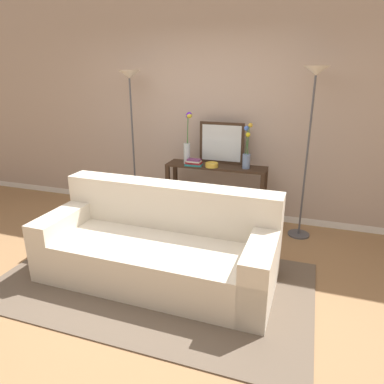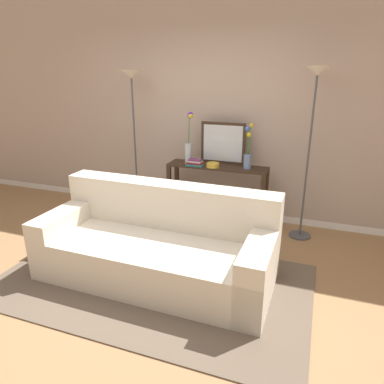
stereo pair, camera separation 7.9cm
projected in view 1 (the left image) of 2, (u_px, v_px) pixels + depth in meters
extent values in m
cube|color=#9E754C|center=(141.00, 290.00, 3.34)|extent=(16.00, 16.00, 0.02)
cube|color=white|center=(205.00, 207.00, 5.20)|extent=(12.00, 0.15, 0.09)
cube|color=#B29E8E|center=(207.00, 105.00, 4.72)|extent=(12.00, 0.14, 2.83)
cube|color=brown|center=(153.00, 283.00, 3.42)|extent=(2.98, 1.71, 0.01)
cube|color=beige|center=(157.00, 259.00, 3.45)|extent=(2.27, 0.99, 0.42)
cube|color=beige|center=(170.00, 205.00, 3.61)|extent=(2.26, 0.29, 0.46)
cube|color=beige|center=(70.00, 236.00, 3.74)|extent=(0.25, 0.96, 0.60)
cube|color=beige|center=(261.00, 270.00, 3.10)|extent=(0.25, 0.96, 0.60)
cube|color=#382619|center=(216.00, 166.00, 4.55)|extent=(1.29, 0.32, 0.03)
cube|color=#382619|center=(215.00, 212.00, 4.76)|extent=(1.19, 0.27, 0.01)
cube|color=#382619|center=(168.00, 194.00, 4.75)|extent=(0.05, 0.05, 0.77)
cube|color=#382619|center=(261.00, 204.00, 4.37)|extent=(0.05, 0.05, 0.77)
cube|color=#382619|center=(175.00, 188.00, 4.99)|extent=(0.05, 0.05, 0.77)
cube|color=#382619|center=(264.00, 197.00, 4.61)|extent=(0.05, 0.05, 0.77)
cylinder|color=#4C4C51|center=(137.00, 212.00, 5.11)|extent=(0.26, 0.26, 0.02)
cylinder|color=#4C4C51|center=(133.00, 149.00, 4.80)|extent=(0.02, 0.02, 1.83)
cone|color=silver|center=(129.00, 74.00, 4.49)|extent=(0.28, 0.28, 0.10)
cylinder|color=#4C4C51|center=(298.00, 234.00, 4.42)|extent=(0.26, 0.26, 0.02)
cylinder|color=#4C4C51|center=(307.00, 160.00, 4.11)|extent=(0.02, 0.02, 1.88)
cone|color=silver|center=(316.00, 70.00, 3.79)|extent=(0.28, 0.28, 0.10)
cube|color=#382619|center=(222.00, 143.00, 4.56)|extent=(0.58, 0.02, 0.53)
cube|color=silver|center=(221.00, 143.00, 4.55)|extent=(0.51, 0.01, 0.46)
cylinder|color=silver|center=(187.00, 154.00, 4.59)|extent=(0.09, 0.09, 0.27)
cylinder|color=#3D7538|center=(188.00, 130.00, 4.50)|extent=(0.03, 0.04, 0.36)
sphere|color=gold|center=(189.00, 115.00, 4.44)|extent=(0.06, 0.06, 0.06)
cylinder|color=#3D7538|center=(188.00, 130.00, 4.49)|extent=(0.02, 0.02, 0.35)
sphere|color=gold|center=(189.00, 116.00, 4.44)|extent=(0.07, 0.07, 0.07)
cylinder|color=#3D7538|center=(188.00, 129.00, 4.50)|extent=(0.03, 0.04, 0.36)
sphere|color=#5217D0|center=(189.00, 115.00, 4.44)|extent=(0.07, 0.07, 0.07)
cylinder|color=#3D7538|center=(188.00, 130.00, 4.50)|extent=(0.02, 0.02, 0.35)
sphere|color=#6630D9|center=(189.00, 116.00, 4.46)|extent=(0.07, 0.07, 0.07)
cylinder|color=#6B84AD|center=(246.00, 161.00, 4.38)|extent=(0.10, 0.10, 0.18)
cylinder|color=#3D7538|center=(248.00, 140.00, 4.30)|extent=(0.02, 0.02, 0.35)
sphere|color=gold|center=(250.00, 125.00, 4.25)|extent=(0.05, 0.05, 0.05)
cylinder|color=#3D7538|center=(247.00, 141.00, 4.31)|extent=(0.02, 0.02, 0.31)
sphere|color=#476FD5|center=(246.00, 128.00, 4.28)|extent=(0.06, 0.06, 0.06)
cylinder|color=#3D7538|center=(247.00, 145.00, 4.30)|extent=(0.04, 0.02, 0.25)
sphere|color=gold|center=(248.00, 135.00, 4.24)|extent=(0.06, 0.06, 0.06)
cylinder|color=gold|center=(212.00, 165.00, 4.46)|extent=(0.16, 0.16, 0.04)
torus|color=gold|center=(212.00, 163.00, 4.45)|extent=(0.16, 0.16, 0.01)
cube|color=#1E7075|center=(194.00, 165.00, 4.53)|extent=(0.23, 0.15, 0.02)
cube|color=maroon|center=(194.00, 163.00, 4.54)|extent=(0.20, 0.12, 0.03)
cube|color=silver|center=(194.00, 161.00, 4.52)|extent=(0.18, 0.12, 0.02)
cube|color=#6B3360|center=(194.00, 160.00, 4.51)|extent=(0.17, 0.10, 0.02)
cube|color=gold|center=(180.00, 214.00, 4.94)|extent=(0.05, 0.18, 0.11)
cube|color=#6B3360|center=(184.00, 214.00, 4.92)|extent=(0.06, 0.16, 0.11)
cube|color=tan|center=(188.00, 214.00, 4.90)|extent=(0.04, 0.15, 0.13)
cube|color=silver|center=(191.00, 215.00, 4.89)|extent=(0.05, 0.15, 0.12)
cube|color=maroon|center=(195.00, 215.00, 4.87)|extent=(0.06, 0.16, 0.12)
cube|color=navy|center=(199.00, 216.00, 4.86)|extent=(0.04, 0.13, 0.11)
cube|color=#B77F33|center=(202.00, 217.00, 4.84)|extent=(0.06, 0.18, 0.10)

